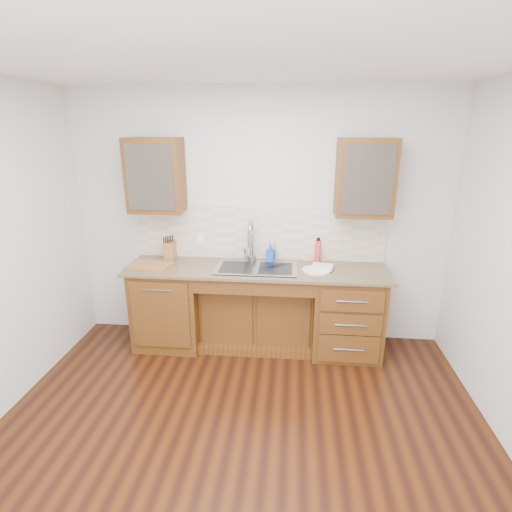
# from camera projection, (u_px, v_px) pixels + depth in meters

# --- Properties ---
(ground) EXTENTS (4.00, 3.50, 0.10)m
(ground) POSITION_uv_depth(u_px,v_px,m) (238.00, 448.00, 3.07)
(ground) COLOR #3D1A08
(ceiling) EXTENTS (4.00, 3.50, 0.10)m
(ceiling) POSITION_uv_depth(u_px,v_px,m) (231.00, 42.00, 2.20)
(ceiling) COLOR white
(ceiling) RESTS_ON wall_back
(wall_back) EXTENTS (4.00, 0.10, 2.70)m
(wall_back) POSITION_uv_depth(u_px,v_px,m) (260.00, 218.00, 4.33)
(wall_back) COLOR silver
(wall_back) RESTS_ON ground
(base_cabinet_left) EXTENTS (0.70, 0.62, 0.88)m
(base_cabinet_left) POSITION_uv_depth(u_px,v_px,m) (170.00, 305.00, 4.36)
(base_cabinet_left) COLOR #593014
(base_cabinet_left) RESTS_ON ground
(base_cabinet_center) EXTENTS (1.20, 0.44, 0.70)m
(base_cabinet_center) POSITION_uv_depth(u_px,v_px,m) (257.00, 313.00, 4.39)
(base_cabinet_center) COLOR #593014
(base_cabinet_center) RESTS_ON ground
(base_cabinet_right) EXTENTS (0.70, 0.62, 0.88)m
(base_cabinet_right) POSITION_uv_depth(u_px,v_px,m) (346.00, 313.00, 4.19)
(base_cabinet_right) COLOR #593014
(base_cabinet_right) RESTS_ON ground
(countertop) EXTENTS (2.70, 0.65, 0.03)m
(countertop) POSITION_uv_depth(u_px,v_px,m) (256.00, 269.00, 4.12)
(countertop) COLOR #84705B
(countertop) RESTS_ON base_cabinet_left
(backsplash) EXTENTS (2.70, 0.02, 0.59)m
(backsplash) POSITION_uv_depth(u_px,v_px,m) (259.00, 233.00, 4.32)
(backsplash) COLOR beige
(backsplash) RESTS_ON wall_back
(sink) EXTENTS (0.84, 0.46, 0.19)m
(sink) POSITION_uv_depth(u_px,v_px,m) (256.00, 276.00, 4.13)
(sink) COLOR #9E9EA5
(sink) RESTS_ON countertop
(faucet) EXTENTS (0.04, 0.04, 0.40)m
(faucet) POSITION_uv_depth(u_px,v_px,m) (252.00, 244.00, 4.26)
(faucet) COLOR #999993
(faucet) RESTS_ON countertop
(filter_tap) EXTENTS (0.02, 0.02, 0.24)m
(filter_tap) POSITION_uv_depth(u_px,v_px,m) (275.00, 251.00, 4.28)
(filter_tap) COLOR #999993
(filter_tap) RESTS_ON countertop
(upper_cabinet_left) EXTENTS (0.55, 0.34, 0.75)m
(upper_cabinet_left) POSITION_uv_depth(u_px,v_px,m) (156.00, 175.00, 4.07)
(upper_cabinet_left) COLOR #593014
(upper_cabinet_left) RESTS_ON wall_back
(upper_cabinet_right) EXTENTS (0.55, 0.34, 0.75)m
(upper_cabinet_right) POSITION_uv_depth(u_px,v_px,m) (365.00, 178.00, 3.88)
(upper_cabinet_right) COLOR #593014
(upper_cabinet_right) RESTS_ON wall_back
(outlet_left) EXTENTS (0.08, 0.01, 0.12)m
(outlet_left) POSITION_uv_depth(u_px,v_px,m) (200.00, 239.00, 4.40)
(outlet_left) COLOR white
(outlet_left) RESTS_ON backsplash
(outlet_right) EXTENTS (0.08, 0.01, 0.12)m
(outlet_right) POSITION_uv_depth(u_px,v_px,m) (319.00, 242.00, 4.28)
(outlet_right) COLOR white
(outlet_right) RESTS_ON backsplash
(soap_bottle) EXTENTS (0.10, 0.10, 0.19)m
(soap_bottle) POSITION_uv_depth(u_px,v_px,m) (270.00, 253.00, 4.30)
(soap_bottle) COLOR blue
(soap_bottle) RESTS_ON countertop
(water_bottle) EXTENTS (0.07, 0.07, 0.24)m
(water_bottle) POSITION_uv_depth(u_px,v_px,m) (318.00, 251.00, 4.26)
(water_bottle) COLOR #E42F40
(water_bottle) RESTS_ON countertop
(plate) EXTENTS (0.35, 0.35, 0.02)m
(plate) POSITION_uv_depth(u_px,v_px,m) (316.00, 270.00, 4.03)
(plate) COLOR white
(plate) RESTS_ON countertop
(dish_towel) EXTENTS (0.24, 0.19, 0.03)m
(dish_towel) POSITION_uv_depth(u_px,v_px,m) (323.00, 267.00, 4.07)
(dish_towel) COLOR white
(dish_towel) RESTS_ON plate
(knife_block) EXTENTS (0.11, 0.18, 0.19)m
(knife_block) POSITION_uv_depth(u_px,v_px,m) (170.00, 250.00, 4.39)
(knife_block) COLOR #A26437
(knife_block) RESTS_ON countertop
(cutting_board) EXTENTS (0.48, 0.37, 0.02)m
(cutting_board) POSITION_uv_depth(u_px,v_px,m) (150.00, 266.00, 4.16)
(cutting_board) COLOR olive
(cutting_board) RESTS_ON countertop
(cup_left_a) EXTENTS (0.15, 0.15, 0.09)m
(cup_left_a) POSITION_uv_depth(u_px,v_px,m) (151.00, 181.00, 4.10)
(cup_left_a) COLOR white
(cup_left_a) RESTS_ON upper_cabinet_left
(cup_left_b) EXTENTS (0.10, 0.10, 0.09)m
(cup_left_b) POSITION_uv_depth(u_px,v_px,m) (167.00, 181.00, 4.08)
(cup_left_b) COLOR white
(cup_left_b) RESTS_ON upper_cabinet_left
(cup_right_a) EXTENTS (0.14, 0.14, 0.10)m
(cup_right_a) POSITION_uv_depth(u_px,v_px,m) (348.00, 183.00, 3.91)
(cup_right_a) COLOR white
(cup_right_a) RESTS_ON upper_cabinet_right
(cup_right_b) EXTENTS (0.12, 0.12, 0.10)m
(cup_right_b) POSITION_uv_depth(u_px,v_px,m) (381.00, 183.00, 3.88)
(cup_right_b) COLOR white
(cup_right_b) RESTS_ON upper_cabinet_right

